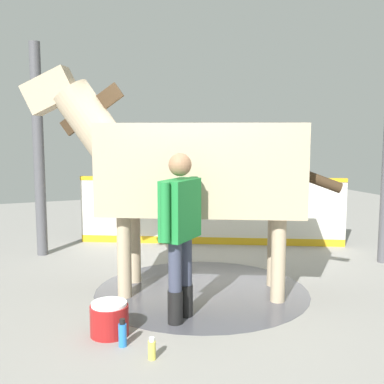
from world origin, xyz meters
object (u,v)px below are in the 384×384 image
object	(u,v)px
horse	(191,166)
handler	(180,225)
bottle_shampoo	(152,349)
wash_bucket	(109,319)
bottle_spray	(123,334)

from	to	relation	value
horse	handler	distance (m)	1.02
horse	bottle_shampoo	world-z (taller)	horse
handler	wash_bucket	world-z (taller)	handler
bottle_spray	horse	bearing A→B (deg)	-133.52
wash_bucket	bottle_shampoo	xyz separation A→B (m)	(-0.23, 0.60, -0.07)
horse	handler	bearing A→B (deg)	87.72
horse	bottle_spray	distance (m)	2.10
handler	bottle_shampoo	size ratio (longest dim) A/B	8.75
horse	bottle_spray	size ratio (longest dim) A/B	13.46
horse	wash_bucket	bearing A→B (deg)	63.25
handler	bottle_spray	world-z (taller)	handler
handler	bottle_spray	bearing A→B (deg)	-102.10
wash_bucket	handler	bearing A→B (deg)	-172.18
horse	wash_bucket	world-z (taller)	horse
handler	bottle_spray	size ratio (longest dim) A/B	6.67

